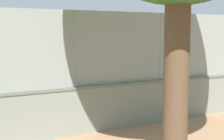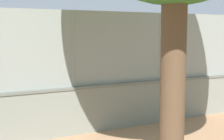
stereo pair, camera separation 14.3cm
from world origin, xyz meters
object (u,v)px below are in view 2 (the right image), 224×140
object	(u,v)px
player_baseline_waiting	(98,82)
player_at_service_line	(46,68)
player_crossing_court	(191,81)
sports_ball	(223,99)

from	to	relation	value
player_baseline_waiting	player_at_service_line	xyz separation A→B (m)	(0.69, -5.82, 0.10)
player_crossing_court	player_at_service_line	size ratio (longest dim) A/B	0.89
player_baseline_waiting	sports_ball	world-z (taller)	player_baseline_waiting
player_at_service_line	player_crossing_court	bearing A→B (deg)	122.24
player_crossing_court	player_at_service_line	distance (m)	8.76
player_crossing_court	player_baseline_waiting	world-z (taller)	player_baseline_waiting
player_crossing_court	sports_ball	size ratio (longest dim) A/B	18.05
player_baseline_waiting	sports_ball	xyz separation A→B (m)	(-5.33, 2.27, -0.88)
player_at_service_line	sports_ball	size ratio (longest dim) A/B	20.37
sports_ball	player_baseline_waiting	bearing A→B (deg)	-23.04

